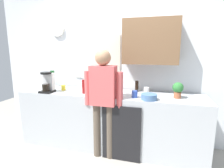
{
  "coord_description": "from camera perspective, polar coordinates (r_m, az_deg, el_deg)",
  "views": [
    {
      "loc": [
        0.78,
        -2.33,
        1.6
      ],
      "look_at": [
        0.06,
        0.25,
        1.08
      ],
      "focal_mm": 28.43,
      "sensor_mm": 36.0,
      "label": 1
    }
  ],
  "objects": [
    {
      "name": "cup_white_mug",
      "position": [
        2.86,
        10.98,
        -1.99
      ],
      "size": [
        0.08,
        0.08,
        0.09
      ],
      "primitive_type": "cylinder",
      "color": "white",
      "rests_on": "kitchen_counter"
    },
    {
      "name": "cup_blue_mug",
      "position": [
        2.58,
        7.28,
        -3.25
      ],
      "size": [
        0.08,
        0.08,
        0.1
      ],
      "primitive_type": "cylinder",
      "color": "#3351B2",
      "rests_on": "kitchen_counter"
    },
    {
      "name": "bottle_clear_soda",
      "position": [
        2.71,
        -4.37,
        -0.54
      ],
      "size": [
        0.09,
        0.09,
        0.28
      ],
      "primitive_type": "cylinder",
      "color": "#2D8C33",
      "rests_on": "kitchen_counter"
    },
    {
      "name": "bottle_green_wine",
      "position": [
        3.48,
        -18.55,
        1.64
      ],
      "size": [
        0.07,
        0.07,
        0.3
      ],
      "primitive_type": "cylinder",
      "color": "#195923",
      "rests_on": "kitchen_counter"
    },
    {
      "name": "storage_canister",
      "position": [
        3.1,
        -4.63,
        -0.15
      ],
      "size": [
        0.14,
        0.14,
        0.17
      ],
      "primitive_type": "cylinder",
      "color": "silver",
      "rests_on": "kitchen_counter"
    },
    {
      "name": "ground_plane",
      "position": [
        2.93,
        -2.61,
        -22.06
      ],
      "size": [
        8.0,
        8.0,
        0.0
      ],
      "primitive_type": "plane",
      "color": "#9E998E"
    },
    {
      "name": "potted_plant",
      "position": [
        2.68,
        20.41,
        -1.55
      ],
      "size": [
        0.15,
        0.15,
        0.23
      ],
      "color": "#9E5638",
      "rests_on": "kitchen_counter"
    },
    {
      "name": "bottle_dark_sauce",
      "position": [
        2.94,
        7.96,
        -0.72
      ],
      "size": [
        0.06,
        0.06,
        0.18
      ],
      "primitive_type": "cylinder",
      "color": "black",
      "rests_on": "kitchen_counter"
    },
    {
      "name": "person_at_sink",
      "position": [
        2.54,
        -2.79,
        -3.83
      ],
      "size": [
        0.57,
        0.22,
        1.6
      ],
      "rotation": [
        0.0,
        0.0,
        0.16
      ],
      "color": "brown",
      "rests_on": "ground_plane"
    },
    {
      "name": "dishwasher_panel",
      "position": [
        2.64,
        2.92,
        -15.75
      ],
      "size": [
        0.56,
        0.02,
        0.83
      ],
      "primitive_type": "cube",
      "color": "black",
      "rests_on": "ground_plane"
    },
    {
      "name": "bottle_red_vinegar",
      "position": [
        2.82,
        -8.99,
        -0.82
      ],
      "size": [
        0.06,
        0.06,
        0.22
      ],
      "primitive_type": "cylinder",
      "color": "maroon",
      "rests_on": "kitchen_counter"
    },
    {
      "name": "kitchen_counter",
      "position": [
        2.97,
        -0.84,
        -11.57
      ],
      "size": [
        2.94,
        0.64,
        0.92
      ],
      "primitive_type": "cube",
      "color": "#B2B7BC",
      "rests_on": "ground_plane"
    },
    {
      "name": "dish_soap",
      "position": [
        2.94,
        0.59,
        -0.85
      ],
      "size": [
        0.06,
        0.06,
        0.18
      ],
      "color": "yellow",
      "rests_on": "kitchen_counter"
    },
    {
      "name": "mixing_bowl",
      "position": [
        2.51,
        11.79,
        -4.06
      ],
      "size": [
        0.22,
        0.22,
        0.08
      ],
      "primitive_type": "cylinder",
      "color": "#4C72A5",
      "rests_on": "kitchen_counter"
    },
    {
      "name": "back_wall_assembly",
      "position": [
        3.12,
        2.46,
        6.59
      ],
      "size": [
        4.54,
        0.42,
        2.6
      ],
      "color": "silver",
      "rests_on": "ground_plane"
    },
    {
      "name": "cup_yellow_cup",
      "position": [
        3.14,
        -15.34,
        -1.16
      ],
      "size": [
        0.07,
        0.07,
        0.08
      ],
      "primitive_type": "cylinder",
      "color": "yellow",
      "rests_on": "kitchen_counter"
    },
    {
      "name": "coffee_maker",
      "position": [
        3.06,
        -19.98,
        0.26
      ],
      "size": [
        0.2,
        0.2,
        0.33
      ],
      "color": "black",
      "rests_on": "kitchen_counter"
    }
  ]
}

